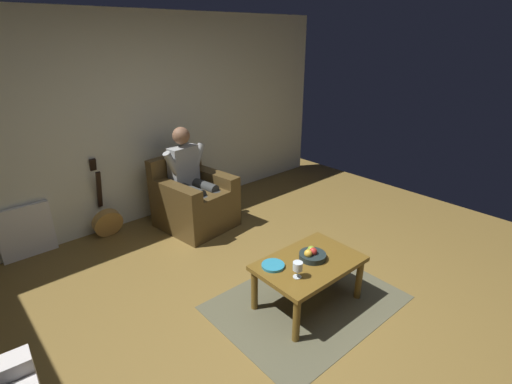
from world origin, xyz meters
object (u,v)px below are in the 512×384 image
(fruit_bowl, at_px, (312,255))
(decorative_dish, at_px, (273,265))
(person_seated, at_px, (191,175))
(wine_glass_near, at_px, (298,267))
(armchair, at_px, (194,201))
(guitar, at_px, (107,220))
(coffee_table, at_px, (309,268))

(fruit_bowl, xyz_separation_m, decorative_dish, (0.34, -0.14, -0.03))
(person_seated, distance_m, wine_glass_near, 2.09)
(decorative_dish, bearing_deg, armchair, -102.19)
(guitar, xyz_separation_m, wine_glass_near, (-0.58, 2.50, 0.32))
(armchair, bearing_deg, coffee_table, 79.96)
(armchair, xyz_separation_m, fruit_bowl, (0.05, 1.94, 0.15))
(wine_glass_near, xyz_separation_m, fruit_bowl, (-0.30, -0.10, -0.06))
(armchair, xyz_separation_m, decorative_dish, (0.39, 1.80, 0.13))
(armchair, bearing_deg, guitar, -33.40)
(armchair, distance_m, decorative_dish, 1.85)
(guitar, bearing_deg, armchair, 153.69)
(person_seated, relative_size, guitar, 1.32)
(person_seated, height_order, fruit_bowl, person_seated)
(coffee_table, height_order, guitar, guitar)
(person_seated, bearing_deg, fruit_bowl, 81.51)
(guitar, height_order, decorative_dish, guitar)
(coffee_table, xyz_separation_m, wine_glass_near, (0.25, 0.08, 0.16))
(wine_glass_near, relative_size, fruit_bowl, 0.59)
(armchair, xyz_separation_m, coffee_table, (0.10, 1.95, 0.05))
(armchair, height_order, wine_glass_near, armchair)
(coffee_table, xyz_separation_m, guitar, (0.83, -2.41, -0.16))
(person_seated, xyz_separation_m, fruit_bowl, (0.05, 1.96, -0.19))
(person_seated, relative_size, decorative_dish, 6.36)
(person_seated, bearing_deg, coffee_table, 80.05)
(armchair, bearing_deg, wine_glass_near, 73.23)
(guitar, bearing_deg, fruit_bowl, 110.06)
(armchair, height_order, person_seated, person_seated)
(armchair, bearing_deg, fruit_bowl, 81.43)
(decorative_dish, bearing_deg, fruit_bowl, 157.94)
(fruit_bowl, bearing_deg, person_seated, -91.41)
(person_seated, height_order, guitar, person_seated)
(person_seated, distance_m, guitar, 1.12)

